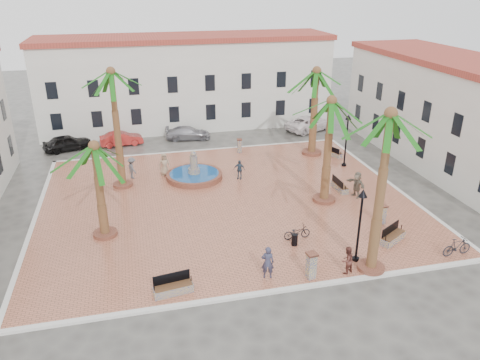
{
  "coord_description": "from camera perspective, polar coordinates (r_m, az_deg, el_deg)",
  "views": [
    {
      "loc": [
        -6.16,
        -29.75,
        14.8
      ],
      "look_at": [
        1.0,
        0.0,
        1.6
      ],
      "focal_mm": 35.0,
      "sensor_mm": 36.0,
      "label": 1
    }
  ],
  "objects": [
    {
      "name": "ground",
      "position": [
        33.79,
        -1.65,
        -2.65
      ],
      "size": [
        120.0,
        120.0,
        0.0
      ],
      "primitive_type": "plane",
      "color": "#56544F",
      "rests_on": "ground"
    },
    {
      "name": "plaza",
      "position": [
        33.76,
        -1.65,
        -2.53
      ],
      "size": [
        26.0,
        22.0,
        0.15
      ],
      "primitive_type": "cube",
      "color": "#BB6A4E",
      "rests_on": "ground"
    },
    {
      "name": "kerb_n",
      "position": [
        43.76,
        -4.66,
        3.6
      ],
      "size": [
        26.3,
        0.3,
        0.16
      ],
      "primitive_type": "cube",
      "color": "silver",
      "rests_on": "ground"
    },
    {
      "name": "kerb_s",
      "position": [
        24.62,
        3.84,
        -13.45
      ],
      "size": [
        26.3,
        0.3,
        0.16
      ],
      "primitive_type": "cube",
      "color": "silver",
      "rests_on": "ground"
    },
    {
      "name": "kerb_e",
      "position": [
        38.33,
        17.72,
        -0.42
      ],
      "size": [
        0.3,
        22.3,
        0.16
      ],
      "primitive_type": "cube",
      "color": "silver",
      "rests_on": "ground"
    },
    {
      "name": "kerb_w",
      "position": [
        33.89,
        -23.76,
        -4.56
      ],
      "size": [
        0.3,
        22.3,
        0.16
      ],
      "primitive_type": "cube",
      "color": "silver",
      "rests_on": "ground"
    },
    {
      "name": "building_north",
      "position": [
        51.12,
        -6.49,
        11.87
      ],
      "size": [
        30.4,
        7.4,
        9.5
      ],
      "color": "silver",
      "rests_on": "ground"
    },
    {
      "name": "building_east",
      "position": [
        42.4,
        25.32,
        7.06
      ],
      "size": [
        7.4,
        26.4,
        9.0
      ],
      "rotation": [
        0.0,
        0.0,
        1.57
      ],
      "color": "silver",
      "rests_on": "ground"
    },
    {
      "name": "fountain",
      "position": [
        37.4,
        -5.6,
        0.68
      ],
      "size": [
        4.45,
        4.45,
        2.3
      ],
      "color": "brown",
      "rests_on": "plaza"
    },
    {
      "name": "palm_nw",
      "position": [
        34.75,
        -15.33,
        11.22
      ],
      "size": [
        4.84,
        4.84,
        9.05
      ],
      "color": "brown",
      "rests_on": "plaza"
    },
    {
      "name": "palm_sw",
      "position": [
        28.34,
        -17.21,
        2.54
      ],
      "size": [
        4.85,
        4.85,
        6.18
      ],
      "color": "brown",
      "rests_on": "plaza"
    },
    {
      "name": "palm_s",
      "position": [
        23.77,
        17.66,
        5.68
      ],
      "size": [
        4.84,
        4.84,
        9.1
      ],
      "color": "brown",
      "rests_on": "plaza"
    },
    {
      "name": "palm_e",
      "position": [
        31.92,
        11.0,
        7.98
      ],
      "size": [
        5.25,
        5.25,
        7.65
      ],
      "color": "brown",
      "rests_on": "plaza"
    },
    {
      "name": "palm_ne",
      "position": [
        41.37,
        9.26,
        11.76
      ],
      "size": [
        5.73,
        5.73,
        7.87
      ],
      "color": "brown",
      "rests_on": "plaza"
    },
    {
      "name": "bench_s",
      "position": [
        24.43,
        -8.15,
        -12.92
      ],
      "size": [
        2.08,
        0.91,
        1.06
      ],
      "rotation": [
        0.0,
        0.0,
        0.15
      ],
      "color": "gray",
      "rests_on": "plaza"
    },
    {
      "name": "bench_se",
      "position": [
        29.91,
        18.12,
        -6.63
      ],
      "size": [
        2.01,
        1.53,
        1.04
      ],
      "rotation": [
        0.0,
        0.0,
        0.54
      ],
      "color": "gray",
      "rests_on": "plaza"
    },
    {
      "name": "bench_e",
      "position": [
        35.93,
        12.05,
        -0.79
      ],
      "size": [
        0.6,
        1.86,
        0.98
      ],
      "rotation": [
        0.0,
        0.0,
        1.59
      ],
      "color": "gray",
      "rests_on": "plaza"
    },
    {
      "name": "bench_ne",
      "position": [
        42.82,
        11.38,
        3.21
      ],
      "size": [
        1.08,
        1.75,
        0.88
      ],
      "rotation": [
        0.0,
        0.0,
        1.94
      ],
      "color": "gray",
      "rests_on": "plaza"
    },
    {
      "name": "lamppost_s",
      "position": [
        26.17,
        14.51,
        -3.93
      ],
      "size": [
        0.48,
        0.48,
        4.42
      ],
      "color": "black",
      "rests_on": "plaza"
    },
    {
      "name": "lamppost_e",
      "position": [
        39.81,
        12.92,
        5.81
      ],
      "size": [
        0.49,
        0.49,
        4.51
      ],
      "color": "black",
      "rests_on": "plaza"
    },
    {
      "name": "bollard_se",
      "position": [
        25.28,
        8.69,
        -10.22
      ],
      "size": [
        0.6,
        0.6,
        1.53
      ],
      "rotation": [
        0.0,
        0.0,
        0.11
      ],
      "color": "gray",
      "rests_on": "plaza"
    },
    {
      "name": "bollard_n",
      "position": [
        42.73,
        -0.07,
        4.23
      ],
      "size": [
        0.5,
        0.5,
        1.28
      ],
      "rotation": [
        0.0,
        0.0,
        -0.11
      ],
      "color": "gray",
      "rests_on": "plaza"
    },
    {
      "name": "bollard_e",
      "position": [
        31.61,
        16.98,
        -3.99
      ],
      "size": [
        0.47,
        0.47,
        1.32
      ],
      "rotation": [
        0.0,
        0.0,
        0.0
      ],
      "color": "gray",
      "rests_on": "plaza"
    },
    {
      "name": "litter_bin",
      "position": [
        28.24,
        6.67,
        -7.24
      ],
      "size": [
        0.37,
        0.37,
        0.72
      ],
      "primitive_type": "cylinder",
      "color": "black",
      "rests_on": "plaza"
    },
    {
      "name": "cyclist_a",
      "position": [
        25.0,
        3.39,
        -9.99
      ],
      "size": [
        0.77,
        0.61,
        1.87
      ],
      "primitive_type": "imported",
      "rotation": [
        0.0,
        0.0,
        2.88
      ],
      "color": "#31324B",
      "rests_on": "plaza"
    },
    {
      "name": "bicycle_a",
      "position": [
        28.88,
        6.96,
        -6.32
      ],
      "size": [
        1.72,
        0.66,
        0.89
      ],
      "primitive_type": "imported",
      "rotation": [
        0.0,
        0.0,
        1.61
      ],
      "color": "black",
      "rests_on": "plaza"
    },
    {
      "name": "cyclist_b",
      "position": [
        26.04,
        12.92,
        -9.5
      ],
      "size": [
        0.94,
        0.84,
        1.58
      ],
      "primitive_type": "imported",
      "rotation": [
        0.0,
        0.0,
        3.53
      ],
      "color": "#582A23",
      "rests_on": "plaza"
    },
    {
      "name": "bicycle_b",
      "position": [
        29.72,
        24.94,
        -7.39
      ],
      "size": [
        1.87,
        0.61,
        1.11
      ],
      "primitive_type": "imported",
      "rotation": [
        0.0,
        0.0,
        1.62
      ],
      "color": "black",
      "rests_on": "plaza"
    },
    {
      "name": "pedestrian_fountain_a",
      "position": [
        38.11,
        -9.21,
        1.9
      ],
      "size": [
        0.98,
        0.71,
        1.84
      ],
      "primitive_type": "imported",
      "rotation": [
        0.0,
        0.0,
        0.15
      ],
      "color": "#9E8264",
      "rests_on": "plaza"
    },
    {
      "name": "pedestrian_fountain_b",
      "position": [
        36.98,
        -0.08,
        1.3
      ],
      "size": [
        0.99,
        0.75,
        1.56
      ],
      "primitive_type": "imported",
      "rotation": [
        0.0,
        0.0,
        -0.47
      ],
      "color": "#304255",
      "rests_on": "plaza"
    },
    {
      "name": "pedestrian_north",
      "position": [
        37.97,
        -13.02,
        1.43
      ],
      "size": [
        1.03,
        1.29,
        1.75
      ],
      "primitive_type": "imported",
      "rotation": [
        0.0,
        0.0,
        1.96
      ],
      "color": "#55555A",
      "rests_on": "plaza"
    },
    {
      "name": "pedestrian_east",
      "position": [
        34.85,
        14.05,
        -0.53
      ],
      "size": [
        1.06,
        1.87,
        1.93
      ],
      "primitive_type": "imported",
      "rotation": [
        0.0,
        0.0,
        -1.28
      ],
      "color": "#736857",
      "rests_on": "plaza"
    },
    {
      "name": "car_black",
      "position": [
        46.57,
        -20.29,
        4.28
      ],
      "size": [
        4.67,
        2.98,
        1.48
      ],
      "primitive_type": "imported",
      "rotation": [
        0.0,
        0.0,
        1.88
      ],
      "color": "black",
      "rests_on": "ground"
    },
    {
      "name": "car_red",
      "position": [
        46.51,
        -14.26,
        4.91
      ],
      "size": [
        4.16,
        1.82,
        1.33
      ],
      "primitive_type": "imported",
      "rotation": [
        0.0,
        0.0,
        1.68
      ],
      "color": "red",
      "rests_on": "ground"
    },
    {
      "name": "car_silver",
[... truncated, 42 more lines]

